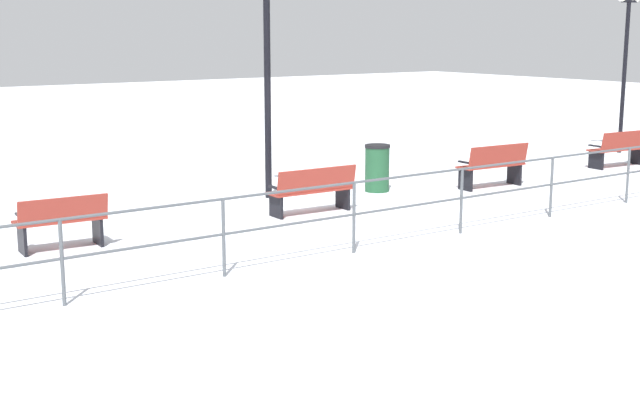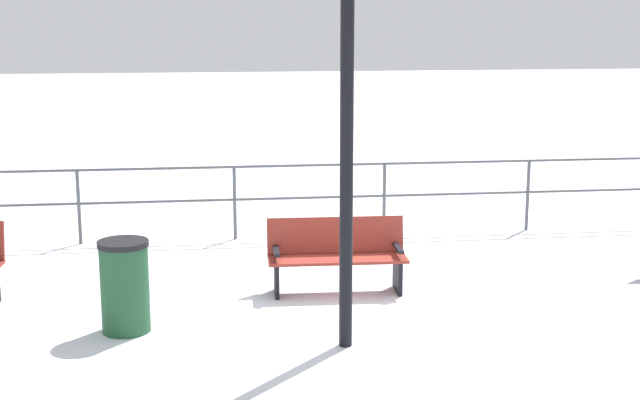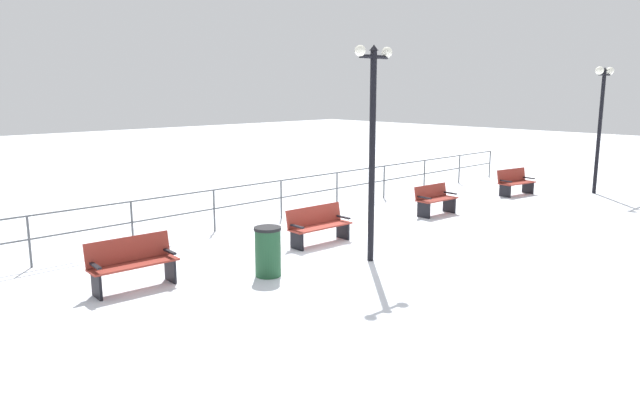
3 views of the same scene
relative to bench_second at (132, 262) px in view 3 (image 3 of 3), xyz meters
The scene contains 9 objects.
ground_plane 4.73m from the bench_second, 87.53° to the left, with size 80.00×80.00×0.00m, color white.
bench_second is the anchor object (origin of this frame).
bench_third 4.70m from the bench_second, 89.55° to the left, with size 0.59×1.68×0.88m.
bench_fourth 9.40m from the bench_second, 89.67° to the left, with size 0.64×1.40×0.87m.
bench_fifth 14.11m from the bench_second, 89.77° to the left, with size 0.80×1.51×0.89m.
lamppost_middle 5.41m from the bench_second, 67.75° to the left, with size 0.22×1.04×4.52m.
lamppost_far 16.70m from the bench_second, 83.57° to the left, with size 0.27×1.15×4.37m.
waterfront_railing 5.41m from the bench_second, 119.70° to the left, with size 0.05×24.82×1.11m.
trash_bin 2.55m from the bench_second, 63.42° to the left, with size 0.54×0.54×0.99m.
Camera 3 is at (9.71, -9.37, 3.67)m, focal length 32.95 mm.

